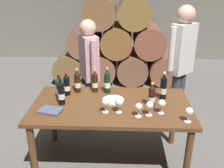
{
  "coord_description": "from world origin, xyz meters",
  "views": [
    {
      "loc": [
        0.11,
        -2.46,
        2.05
      ],
      "look_at": [
        0.0,
        0.2,
        0.91
      ],
      "focal_mm": 41.39,
      "sensor_mm": 36.0,
      "label": 1
    }
  ],
  "objects_px": {
    "serving_plate": "(113,100)",
    "wine_bottle_5": "(107,82)",
    "dining_table": "(111,112)",
    "wine_bottle_1": "(152,96)",
    "wine_bottle_2": "(77,82)",
    "wine_bottle_0": "(61,93)",
    "wine_bottle_6": "(95,82)",
    "wine_glass_1": "(105,103)",
    "tasting_notebook": "(51,111)",
    "wine_glass_0": "(139,107)",
    "wine_glass_2": "(162,104)",
    "wine_bottle_7": "(163,88)",
    "wine_glass_5": "(119,102)",
    "wine_bottle_3": "(67,85)",
    "taster_seated_left": "(89,67)",
    "wine_bottle_4": "(59,88)",
    "wine_glass_4": "(189,112)",
    "wine_glass_3": "(150,106)",
    "sommelier_presenting": "(181,59)"
  },
  "relations": [
    {
      "from": "dining_table",
      "to": "wine_bottle_1",
      "type": "height_order",
      "value": "wine_bottle_1"
    },
    {
      "from": "wine_bottle_2",
      "to": "wine_bottle_4",
      "type": "height_order",
      "value": "wine_bottle_2"
    },
    {
      "from": "serving_plate",
      "to": "wine_bottle_5",
      "type": "bearing_deg",
      "value": 109.87
    },
    {
      "from": "wine_bottle_2",
      "to": "wine_glass_2",
      "type": "height_order",
      "value": "wine_bottle_2"
    },
    {
      "from": "wine_bottle_6",
      "to": "wine_glass_1",
      "type": "xyz_separation_m",
      "value": [
        0.16,
        -0.5,
        -0.01
      ]
    },
    {
      "from": "wine_bottle_5",
      "to": "serving_plate",
      "type": "relative_size",
      "value": 1.3
    },
    {
      "from": "wine_glass_0",
      "to": "wine_glass_5",
      "type": "distance_m",
      "value": 0.21
    },
    {
      "from": "wine_bottle_7",
      "to": "tasting_notebook",
      "type": "height_order",
      "value": "wine_bottle_7"
    },
    {
      "from": "wine_bottle_2",
      "to": "wine_bottle_4",
      "type": "relative_size",
      "value": 1.05
    },
    {
      "from": "wine_glass_4",
      "to": "serving_plate",
      "type": "bearing_deg",
      "value": 150.12
    },
    {
      "from": "wine_bottle_5",
      "to": "wine_bottle_7",
      "type": "height_order",
      "value": "wine_bottle_7"
    },
    {
      "from": "serving_plate",
      "to": "wine_bottle_0",
      "type": "bearing_deg",
      "value": -169.56
    },
    {
      "from": "wine_bottle_1",
      "to": "wine_bottle_3",
      "type": "height_order",
      "value": "wine_bottle_3"
    },
    {
      "from": "wine_glass_1",
      "to": "tasting_notebook",
      "type": "distance_m",
      "value": 0.56
    },
    {
      "from": "wine_bottle_5",
      "to": "wine_glass_5",
      "type": "relative_size",
      "value": 1.9
    },
    {
      "from": "wine_glass_3",
      "to": "wine_glass_5",
      "type": "bearing_deg",
      "value": 171.39
    },
    {
      "from": "wine_bottle_7",
      "to": "wine_glass_0",
      "type": "xyz_separation_m",
      "value": [
        -0.29,
        -0.41,
        -0.03
      ]
    },
    {
      "from": "serving_plate",
      "to": "wine_glass_5",
      "type": "bearing_deg",
      "value": -75.26
    },
    {
      "from": "wine_bottle_1",
      "to": "wine_bottle_0",
      "type": "bearing_deg",
      "value": 179.09
    },
    {
      "from": "wine_bottle_5",
      "to": "wine_glass_0",
      "type": "height_order",
      "value": "wine_bottle_5"
    },
    {
      "from": "wine_glass_2",
      "to": "dining_table",
      "type": "bearing_deg",
      "value": 160.76
    },
    {
      "from": "wine_bottle_1",
      "to": "wine_glass_4",
      "type": "bearing_deg",
      "value": -43.4
    },
    {
      "from": "dining_table",
      "to": "taster_seated_left",
      "type": "distance_m",
      "value": 0.83
    },
    {
      "from": "wine_glass_0",
      "to": "wine_glass_4",
      "type": "height_order",
      "value": "wine_glass_4"
    },
    {
      "from": "wine_glass_5",
      "to": "wine_bottle_6",
      "type": "bearing_deg",
      "value": 120.37
    },
    {
      "from": "wine_bottle_6",
      "to": "wine_bottle_7",
      "type": "bearing_deg",
      "value": -12.17
    },
    {
      "from": "wine_bottle_2",
      "to": "serving_plate",
      "type": "xyz_separation_m",
      "value": [
        0.43,
        -0.21,
        -0.12
      ]
    },
    {
      "from": "taster_seated_left",
      "to": "wine_bottle_0",
      "type": "bearing_deg",
      "value": -105.99
    },
    {
      "from": "wine_glass_3",
      "to": "wine_bottle_7",
      "type": "bearing_deg",
      "value": 63.92
    },
    {
      "from": "wine_glass_1",
      "to": "tasting_notebook",
      "type": "height_order",
      "value": "wine_glass_1"
    },
    {
      "from": "wine_bottle_7",
      "to": "wine_bottle_5",
      "type": "bearing_deg",
      "value": 167.22
    },
    {
      "from": "wine_glass_4",
      "to": "wine_glass_5",
      "type": "bearing_deg",
      "value": 166.74
    },
    {
      "from": "wine_bottle_4",
      "to": "wine_glass_4",
      "type": "distance_m",
      "value": 1.4
    },
    {
      "from": "wine_bottle_1",
      "to": "wine_bottle_5",
      "type": "distance_m",
      "value": 0.58
    },
    {
      "from": "wine_bottle_2",
      "to": "taster_seated_left",
      "type": "distance_m",
      "value": 0.43
    },
    {
      "from": "wine_glass_3",
      "to": "wine_glass_4",
      "type": "bearing_deg",
      "value": -17.03
    },
    {
      "from": "wine_bottle_1",
      "to": "wine_glass_4",
      "type": "height_order",
      "value": "wine_bottle_1"
    },
    {
      "from": "dining_table",
      "to": "wine_bottle_4",
      "type": "xyz_separation_m",
      "value": [
        -0.58,
        0.12,
        0.21
      ]
    },
    {
      "from": "wine_bottle_4",
      "to": "wine_bottle_7",
      "type": "xyz_separation_m",
      "value": [
        1.15,
        0.04,
        0.02
      ]
    },
    {
      "from": "wine_glass_2",
      "to": "wine_glass_5",
      "type": "xyz_separation_m",
      "value": [
        -0.42,
        0.0,
        0.01
      ]
    },
    {
      "from": "wine_bottle_3",
      "to": "wine_glass_4",
      "type": "xyz_separation_m",
      "value": [
        1.26,
        -0.55,
        -0.01
      ]
    },
    {
      "from": "wine_glass_0",
      "to": "wine_glass_2",
      "type": "height_order",
      "value": "wine_glass_2"
    },
    {
      "from": "wine_bottle_0",
      "to": "wine_bottle_6",
      "type": "bearing_deg",
      "value": 46.06
    },
    {
      "from": "wine_bottle_7",
      "to": "wine_glass_5",
      "type": "relative_size",
      "value": 1.95
    },
    {
      "from": "wine_bottle_5",
      "to": "sommelier_presenting",
      "type": "distance_m",
      "value": 1.05
    },
    {
      "from": "wine_bottle_6",
      "to": "wine_glass_2",
      "type": "xyz_separation_m",
      "value": [
        0.71,
        -0.5,
        -0.01
      ]
    },
    {
      "from": "wine_glass_1",
      "to": "serving_plate",
      "type": "bearing_deg",
      "value": 75.57
    },
    {
      "from": "wine_bottle_4",
      "to": "wine_glass_2",
      "type": "bearing_deg",
      "value": -15.2
    },
    {
      "from": "wine_glass_0",
      "to": "wine_glass_3",
      "type": "relative_size",
      "value": 0.98
    },
    {
      "from": "wine_bottle_2",
      "to": "wine_glass_3",
      "type": "bearing_deg",
      "value": -33.28
    }
  ]
}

